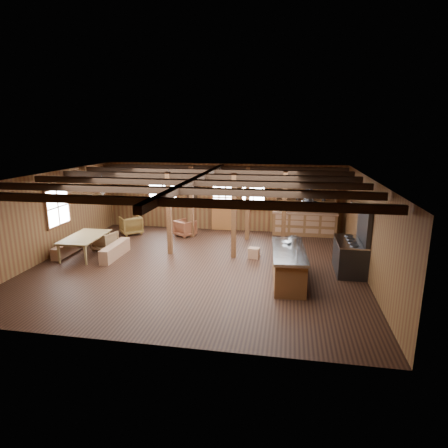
{
  "coord_description": "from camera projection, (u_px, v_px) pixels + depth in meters",
  "views": [
    {
      "loc": [
        2.72,
        -10.74,
        4.1
      ],
      "look_at": [
        0.69,
        0.88,
        1.16
      ],
      "focal_mm": 30.0,
      "sensor_mm": 36.0,
      "label": 1
    }
  ],
  "objects": [
    {
      "name": "room",
      "position": [
        197.0,
        222.0,
        11.38
      ],
      "size": [
        10.04,
        9.04,
        2.84
      ],
      "color": "black",
      "rests_on": "ground"
    },
    {
      "name": "ceiling_joists",
      "position": [
        197.0,
        180.0,
        11.24
      ],
      "size": [
        9.8,
        8.82,
        0.18
      ],
      "color": "black",
      "rests_on": "ceiling"
    },
    {
      "name": "timber_posts",
      "position": [
        225.0,
        209.0,
        13.28
      ],
      "size": [
        3.95,
        2.35,
        2.8
      ],
      "color": "#442813",
      "rests_on": "floor"
    },
    {
      "name": "back_door",
      "position": [
        222.0,
        210.0,
        15.76
      ],
      "size": [
        1.02,
        0.08,
        2.15
      ],
      "color": "brown",
      "rests_on": "floor"
    },
    {
      "name": "window_back_left",
      "position": [
        163.0,
        191.0,
        16.02
      ],
      "size": [
        1.32,
        0.06,
        1.32
      ],
      "color": "white",
      "rests_on": "wall_back"
    },
    {
      "name": "window_back_right",
      "position": [
        253.0,
        193.0,
        15.37
      ],
      "size": [
        1.02,
        0.06,
        1.32
      ],
      "color": "white",
      "rests_on": "wall_back"
    },
    {
      "name": "window_left",
      "position": [
        57.0,
        207.0,
        12.63
      ],
      "size": [
        0.14,
        1.24,
        1.32
      ],
      "color": "white",
      "rests_on": "wall_back"
    },
    {
      "name": "notice_boards",
      "position": [
        188.0,
        191.0,
        15.83
      ],
      "size": [
        1.08,
        0.03,
        0.9
      ],
      "color": "beige",
      "rests_on": "wall_back"
    },
    {
      "name": "back_counter",
      "position": [
        304.0,
        221.0,
        15.02
      ],
      "size": [
        2.55,
        0.6,
        2.45
      ],
      "color": "brown",
      "rests_on": "floor"
    },
    {
      "name": "pendant_lamps",
      "position": [
        138.0,
        188.0,
        12.5
      ],
      "size": [
        1.86,
        2.36,
        0.66
      ],
      "color": "#2D2D2F",
      "rests_on": "ceiling"
    },
    {
      "name": "pot_rack",
      "position": [
        309.0,
        196.0,
        10.87
      ],
      "size": [
        0.43,
        3.0,
        0.46
      ],
      "color": "#2D2D2F",
      "rests_on": "ceiling"
    },
    {
      "name": "kitchen_island",
      "position": [
        288.0,
        265.0,
        10.39
      ],
      "size": [
        1.04,
        2.55,
        1.2
      ],
      "rotation": [
        0.0,
        0.0,
        0.06
      ],
      "color": "brown",
      "rests_on": "floor"
    },
    {
      "name": "step_stool",
      "position": [
        254.0,
        253.0,
        12.37
      ],
      "size": [
        0.42,
        0.32,
        0.35
      ],
      "primitive_type": "cube",
      "rotation": [
        0.0,
        0.0,
        -0.11
      ],
      "color": "#8B5D3F",
      "rests_on": "floor"
    },
    {
      "name": "commercial_range",
      "position": [
        352.0,
        251.0,
        11.05
      ],
      "size": [
        0.84,
        1.64,
        2.03
      ],
      "color": "#2D2D2F",
      "rests_on": "floor"
    },
    {
      "name": "dining_table",
      "position": [
        87.0,
        246.0,
        12.58
      ],
      "size": [
        1.17,
        1.99,
        0.68
      ],
      "primitive_type": "imported",
      "rotation": [
        0.0,
        0.0,
        1.61
      ],
      "color": "olive",
      "rests_on": "floor"
    },
    {
      "name": "bench_wall",
      "position": [
        67.0,
        249.0,
        12.73
      ],
      "size": [
        0.27,
        1.44,
        0.4
      ],
      "primitive_type": "cube",
      "color": "#8B5D3F",
      "rests_on": "floor"
    },
    {
      "name": "bench_aisle",
      "position": [
        115.0,
        251.0,
        12.43
      ],
      "size": [
        0.32,
        1.68,
        0.46
      ],
      "primitive_type": "cube",
      "color": "#8B5D3F",
      "rests_on": "floor"
    },
    {
      "name": "armchair_a",
      "position": [
        131.0,
        225.0,
        15.24
      ],
      "size": [
        1.12,
        1.12,
        0.73
      ],
      "primitive_type": "imported",
      "rotation": [
        0.0,
        0.0,
        3.84
      ],
      "color": "brown",
      "rests_on": "floor"
    },
    {
      "name": "armchair_b",
      "position": [
        185.0,
        228.0,
        14.98
      ],
      "size": [
        0.97,
        0.97,
        0.65
      ],
      "primitive_type": "imported",
      "rotation": [
        0.0,
        0.0,
        2.57
      ],
      "color": "brown",
      "rests_on": "floor"
    },
    {
      "name": "armchair_c",
      "position": [
        104.0,
        241.0,
        13.19
      ],
      "size": [
        0.86,
        0.88,
        0.67
      ],
      "primitive_type": "imported",
      "rotation": [
        0.0,
        0.0,
        2.92
      ],
      "color": "brown",
      "rests_on": "floor"
    },
    {
      "name": "counter_pot",
      "position": [
        293.0,
        240.0,
        10.86
      ],
      "size": [
        0.3,
        0.3,
        0.18
      ],
      "primitive_type": "cylinder",
      "color": "silver",
      "rests_on": "kitchen_island"
    },
    {
      "name": "bowl",
      "position": [
        287.0,
        242.0,
        10.79
      ],
      "size": [
        0.34,
        0.34,
        0.06
      ],
      "primitive_type": "imported",
      "rotation": [
        0.0,
        0.0,
        -0.41
      ],
      "color": "silver",
      "rests_on": "kitchen_island"
    }
  ]
}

